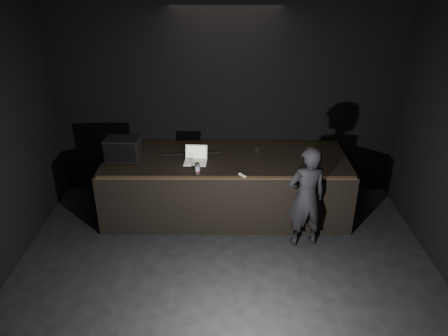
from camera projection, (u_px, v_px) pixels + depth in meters
name	position (u px, v px, depth m)	size (l,w,h in m)	color
ground	(226.00, 331.00, 5.16)	(7.00, 7.00, 0.00)	black
room_walls	(226.00, 180.00, 4.27)	(6.10, 7.10, 3.52)	black
stage_riser	(226.00, 185.00, 7.39)	(4.00, 1.50, 1.00)	black
riser_lip	(226.00, 178.00, 6.53)	(3.92, 0.10, 0.01)	brown
stage_monitor	(123.00, 149.00, 7.06)	(0.56, 0.42, 0.36)	black
cable	(191.00, 154.00, 7.30)	(0.02, 0.02, 1.00)	black
laptop	(196.00, 158.00, 7.03)	(0.38, 0.34, 0.24)	white
beer_can	(197.00, 169.00, 6.62)	(0.08, 0.08, 0.18)	silver
plastic_cup	(257.00, 150.00, 7.35)	(0.07, 0.07, 0.09)	white
wii_remote	(242.00, 175.00, 6.58)	(0.03, 0.15, 0.03)	white
person	(306.00, 197.00, 6.40)	(0.59, 0.39, 1.61)	black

